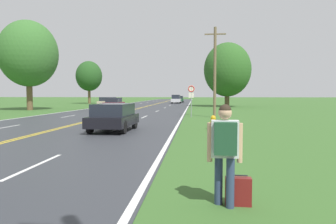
# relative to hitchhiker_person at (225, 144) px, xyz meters

# --- Properties ---
(hitchhiker_person) EXTENTS (0.62, 0.45, 1.81)m
(hitchhiker_person) POSITION_rel_hitchhiker_person_xyz_m (0.00, 0.00, 0.00)
(hitchhiker_person) COLOR navy
(hitchhiker_person) RESTS_ON ground
(suitcase) EXTENTS (0.47, 0.20, 0.55)m
(suitcase) POSITION_rel_hitchhiker_person_xyz_m (0.25, 0.10, -0.86)
(suitcase) COLOR maroon
(suitcase) RESTS_ON ground
(fire_hydrant) EXTENTS (0.46, 0.30, 0.80)m
(fire_hydrant) POSITION_rel_hitchhiker_person_xyz_m (0.51, 11.63, -0.70)
(fire_hydrant) COLOR gold
(fire_hydrant) RESTS_ON ground
(traffic_sign) EXTENTS (0.60, 0.10, 2.75)m
(traffic_sign) POSITION_rel_hitchhiker_person_xyz_m (-0.84, 20.51, 0.97)
(traffic_sign) COLOR gray
(traffic_sign) RESTS_ON ground
(utility_pole_midground) EXTENTS (1.80, 0.24, 7.68)m
(utility_pole_midground) POSITION_rel_hitchhiker_person_xyz_m (1.16, 20.73, 2.88)
(utility_pole_midground) COLOR brown
(utility_pole_midground) RESTS_ON ground
(tree_left_verge) EXTENTS (7.42, 7.42, 10.14)m
(tree_left_verge) POSITION_rel_hitchhiker_person_xyz_m (4.59, 43.12, 4.75)
(tree_left_verge) COLOR brown
(tree_left_verge) RESTS_ON ground
(tree_behind_sign) EXTENTS (7.10, 7.10, 11.09)m
(tree_behind_sign) POSITION_rel_hitchhiker_person_xyz_m (-21.11, 30.46, 5.88)
(tree_behind_sign) COLOR brown
(tree_behind_sign) RESTS_ON ground
(tree_mid_treeline) EXTENTS (5.45, 5.45, 8.94)m
(tree_mid_treeline) POSITION_rel_hitchhiker_person_xyz_m (-22.78, 56.30, 4.68)
(tree_mid_treeline) COLOR brown
(tree_mid_treeline) RESTS_ON ground
(car_black_hatchback_mid_near) EXTENTS (2.04, 3.94, 1.48)m
(car_black_hatchback_mid_near) POSITION_rel_hitchhiker_person_xyz_m (-4.88, 10.51, -0.31)
(car_black_hatchback_mid_near) COLOR black
(car_black_hatchback_mid_near) RESTS_ON ground
(car_maroon_sedan_mid_far) EXTENTS (2.00, 4.79, 1.51)m
(car_maroon_sedan_mid_far) POSITION_rel_hitchhiker_person_xyz_m (-11.48, 34.63, -0.32)
(car_maroon_sedan_mid_far) COLOR black
(car_maroon_sedan_mid_far) RESTS_ON ground
(car_champagne_suv_receding) EXTENTS (2.10, 4.42, 1.54)m
(car_champagne_suv_receding) POSITION_rel_hitchhiker_person_xyz_m (-13.90, 39.84, -0.28)
(car_champagne_suv_receding) COLOR black
(car_champagne_suv_receding) RESTS_ON ground
(car_silver_suv_distant) EXTENTS (1.97, 4.59, 1.86)m
(car_silver_suv_distant) POSITION_rel_hitchhiker_person_xyz_m (-4.58, 59.62, -0.14)
(car_silver_suv_distant) COLOR black
(car_silver_suv_distant) RESTS_ON ground
(car_dark_green_van_horizon) EXTENTS (1.80, 4.34, 1.58)m
(car_dark_green_van_horizon) POSITION_rel_hitchhiker_person_xyz_m (-4.16, 66.90, -0.27)
(car_dark_green_van_horizon) COLOR black
(car_dark_green_van_horizon) RESTS_ON ground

